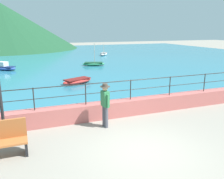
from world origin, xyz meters
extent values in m
plane|color=gray|center=(0.00, 0.00, 0.00)|extent=(120.00, 120.00, 0.00)
cube|color=#BC605B|center=(0.00, 3.20, 0.35)|extent=(20.00, 0.56, 0.70)
cylinder|color=#282623|center=(-3.07, 3.20, 1.15)|extent=(0.04, 0.04, 0.90)
cylinder|color=#282623|center=(-1.02, 3.20, 1.15)|extent=(0.04, 0.04, 0.90)
cylinder|color=#282623|center=(1.02, 3.20, 1.15)|extent=(0.04, 0.04, 0.90)
cylinder|color=#282623|center=(3.07, 3.20, 1.15)|extent=(0.04, 0.04, 0.90)
cylinder|color=#282623|center=(5.11, 3.20, 1.15)|extent=(0.04, 0.04, 0.90)
cylinder|color=#282623|center=(0.00, 3.20, 1.57)|extent=(18.40, 0.04, 0.04)
cylinder|color=#282623|center=(0.00, 3.20, 1.15)|extent=(18.40, 0.03, 0.03)
cube|color=teal|center=(0.00, 25.84, 0.03)|extent=(64.00, 44.32, 0.06)
cone|color=#1E4C2D|center=(-6.70, 44.18, 4.29)|extent=(28.37, 28.37, 8.59)
cube|color=black|center=(-3.46, 1.18, 0.22)|extent=(0.09, 0.47, 0.43)
cylinder|color=#4C4C56|center=(-0.48, 2.18, 0.43)|extent=(0.15, 0.15, 0.86)
cylinder|color=#4C4C56|center=(-0.51, 2.36, 0.43)|extent=(0.15, 0.15, 0.86)
cube|color=#337F4C|center=(-0.49, 2.27, 1.16)|extent=(0.26, 0.38, 0.60)
cylinder|color=#337F4C|center=(-0.47, 2.03, 1.12)|extent=(0.09, 0.09, 0.52)
cylinder|color=#337F4C|center=(-0.52, 2.50, 1.12)|extent=(0.09, 0.09, 0.52)
sphere|color=tan|center=(-0.49, 2.27, 1.59)|extent=(0.22, 0.22, 0.22)
cylinder|color=#4C4238|center=(-0.49, 2.27, 1.64)|extent=(0.38, 0.38, 0.02)
cylinder|color=#4C4238|center=(-0.49, 2.27, 1.70)|extent=(0.20, 0.20, 0.10)
cylinder|color=#232326|center=(-4.09, 1.99, 1.50)|extent=(0.10, 0.10, 3.00)
ellipsoid|color=#338C59|center=(3.47, 17.39, 0.24)|extent=(2.46, 1.50, 0.36)
cube|color=#1C4D31|center=(3.47, 17.39, 0.39)|extent=(1.98, 1.24, 0.06)
cylinder|color=#B2A899|center=(3.56, 17.36, 1.40)|extent=(0.06, 0.06, 1.96)
ellipsoid|color=red|center=(0.07, 9.85, 0.24)|extent=(2.47, 1.76, 0.36)
cube|color=maroon|center=(0.07, 9.85, 0.39)|extent=(1.99, 1.45, 0.06)
ellipsoid|color=#2D4C9E|center=(-4.94, 17.66, 0.24)|extent=(2.32, 2.19, 0.36)
cube|color=navy|center=(-4.94, 17.66, 0.39)|extent=(1.89, 1.79, 0.06)
cube|color=silver|center=(-5.13, 17.82, 0.62)|extent=(1.02, 1.00, 0.40)
ellipsoid|color=white|center=(7.58, 26.30, 0.24)|extent=(1.90, 2.45, 0.36)
cube|color=gray|center=(7.58, 26.30, 0.39)|extent=(1.56, 1.98, 0.06)
cylinder|color=#B2A899|center=(7.63, 26.38, 1.03)|extent=(0.06, 0.06, 1.22)
camera|label=1|loc=(-3.31, -5.94, 3.77)|focal=37.73mm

